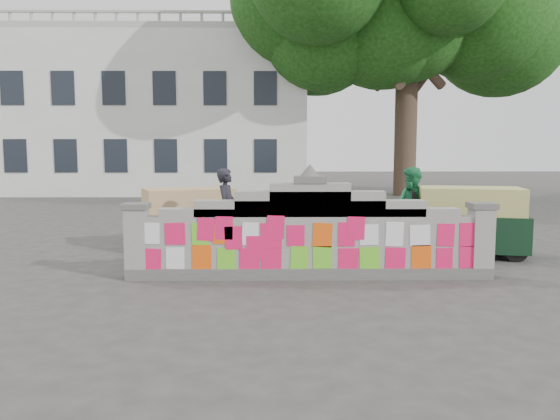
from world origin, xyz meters
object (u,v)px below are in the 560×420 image
Objects in this scene: cyclist_bike at (227,238)px; rickshaw_left at (192,217)px; cyclist_rider at (227,222)px; pedestrian at (412,208)px; rickshaw_right at (466,220)px.

rickshaw_left reaches higher than cyclist_bike.
cyclist_rider is 1.80m from rickshaw_left.
cyclist_rider reaches higher than rickshaw_left.
rickshaw_right is (0.99, -0.70, -0.18)m from pedestrian.
rickshaw_left is at bearing 41.80° from cyclist_rider.
cyclist_bike is 0.34m from cyclist_rider.
rickshaw_right is at bearing 35.10° from pedestrian.
rickshaw_left is (-0.92, 1.54, 0.24)m from cyclist_bike.
rickshaw_right is (5.05, 0.63, -0.06)m from cyclist_rider.
rickshaw_left is 6.05m from rickshaw_right.
rickshaw_right is at bearing -72.04° from cyclist_bike.
cyclist_rider reaches higher than rickshaw_right.
pedestrian is at bearing -24.05° from rickshaw_left.
cyclist_rider is 4.28m from pedestrian.
cyclist_rider is 0.64× the size of rickshaw_left.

